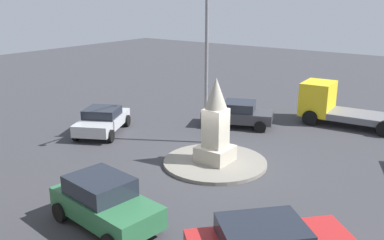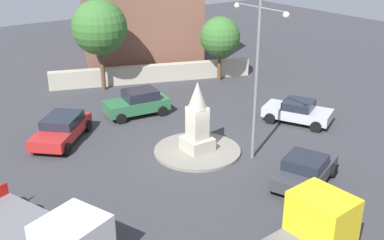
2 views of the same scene
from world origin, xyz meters
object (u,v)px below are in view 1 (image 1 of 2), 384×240
car_silver_near_island (102,120)px  car_green_waiting (104,202)px  car_dark_grey_far_side (238,114)px  streetlamp (207,45)px  monument (216,125)px  truck_yellow_parked_left (334,105)px

car_silver_near_island → car_green_waiting: bearing=-132.2°
car_dark_grey_far_side → car_green_waiting: 11.90m
car_silver_near_island → car_green_waiting: (-6.46, -7.14, 0.11)m
streetlamp → car_silver_near_island: size_ratio=1.88×
car_green_waiting → car_silver_near_island: bearing=47.8°
monument → truck_yellow_parked_left: size_ratio=0.66×
car_dark_grey_far_side → truck_yellow_parked_left: 5.49m
truck_yellow_parked_left → car_green_waiting: bearing=172.2°
car_silver_near_island → car_green_waiting: size_ratio=1.07×
monument → streetlamp: 4.17m
car_dark_grey_far_side → car_green_waiting: car_green_waiting is taller
car_silver_near_island → car_dark_grey_far_side: size_ratio=1.02×
monument → car_green_waiting: size_ratio=0.91×
car_silver_near_island → car_dark_grey_far_side: (5.28, -5.15, 0.01)m
monument → car_silver_near_island: size_ratio=0.85×
car_dark_grey_far_side → truck_yellow_parked_left: truck_yellow_parked_left is taller
car_green_waiting → monument: bearing=-0.3°
car_green_waiting → truck_yellow_parked_left: size_ratio=0.72×
car_dark_grey_far_side → car_green_waiting: bearing=-170.4°
monument → car_dark_grey_far_side: 5.88m
streetlamp → car_green_waiting: streetlamp is taller
streetlamp → truck_yellow_parked_left: bearing=-29.8°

